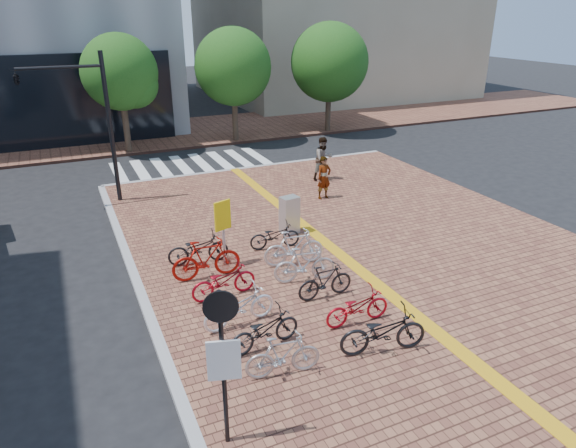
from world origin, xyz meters
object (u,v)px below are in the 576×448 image
bike_7 (357,307)px  bike_3 (224,281)px  bike_2 (239,307)px  bike_8 (325,281)px  bike_5 (198,249)px  bike_4 (206,259)px  pedestrian_b (323,159)px  traffic_light_pole (69,103)px  yellow_sign (223,221)px  utility_box (289,215)px  notice_sign (223,351)px  bike_10 (294,248)px  bike_9 (305,264)px  bike_6 (383,331)px  bike_1 (264,330)px  bike_11 (275,236)px  pedestrian_a (324,178)px

bike_7 → bike_3: bearing=46.2°
bike_2 → bike_7: (2.59, -1.12, -0.04)m
bike_3 → bike_8: (2.40, -1.13, 0.01)m
bike_5 → bike_4: bearing=-175.8°
bike_4 → pedestrian_b: (7.20, 6.58, 0.36)m
bike_8 → pedestrian_b: 10.05m
bike_7 → traffic_light_pole: traffic_light_pole is taller
bike_8 → yellow_sign: 3.49m
pedestrian_b → yellow_sign: bearing=-144.1°
bike_7 → traffic_light_pole: bearing=26.2°
utility_box → traffic_light_pole: 8.94m
notice_sign → traffic_light_pole: 13.72m
bike_5 → bike_7: bike_5 is taller
bike_10 → notice_sign: 7.00m
bike_10 → bike_9: bearing=178.7°
bike_6 → bike_10: size_ratio=1.08×
bike_2 → bike_10: (2.51, 2.28, 0.07)m
bike_1 → bike_6: size_ratio=0.87×
bike_9 → notice_sign: 6.09m
bike_8 → bike_5: bearing=36.7°
bike_10 → pedestrian_b: (4.64, 6.86, 0.40)m
bike_7 → notice_sign: (-3.99, -2.24, 1.49)m
utility_box → pedestrian_b: bearing=51.1°
bike_11 → pedestrian_b: pedestrian_b is taller
bike_1 → bike_2: (-0.21, 1.08, 0.03)m
pedestrian_b → bike_1: bearing=-131.2°
bike_7 → bike_10: 3.40m
bike_1 → bike_9: size_ratio=0.99×
pedestrian_a → bike_10: bearing=-133.2°
bike_1 → bike_6: (2.29, -1.22, 0.07)m
pedestrian_b → notice_sign: 15.17m
pedestrian_a → yellow_sign: bearing=-150.4°
bike_7 → traffic_light_pole: (-5.29, 11.28, 3.45)m
bike_10 → pedestrian_a: (3.53, 4.73, 0.30)m
bike_7 → bike_10: bike_10 is taller
pedestrian_b → bike_4: bearing=-144.6°
bike_3 → bike_4: size_ratio=0.91×
bike_4 → bike_8: size_ratio=1.24×
bike_3 → bike_11: bearing=-51.9°
bike_4 → utility_box: 3.91m
bike_3 → bike_2: bearing=173.0°
bike_2 → bike_7: bike_2 is taller
yellow_sign → bike_5: bearing=146.5°
bike_1 → bike_3: bearing=-4.3°
bike_7 → bike_8: (-0.13, 1.38, 0.03)m
bike_7 → bike_5: bearing=30.3°
pedestrian_a → notice_sign: 12.81m
notice_sign → pedestrian_b: bearing=55.6°
bike_2 → pedestrian_a: pedestrian_a is taller
bike_11 → pedestrian_a: pedestrian_a is taller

